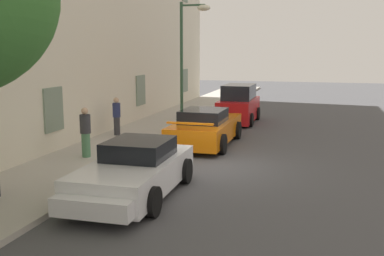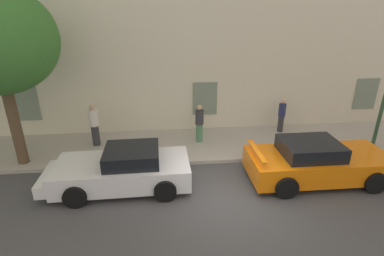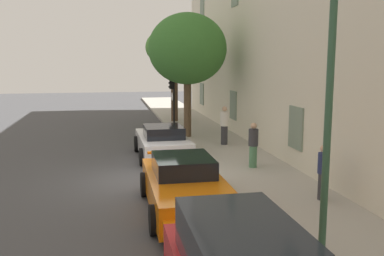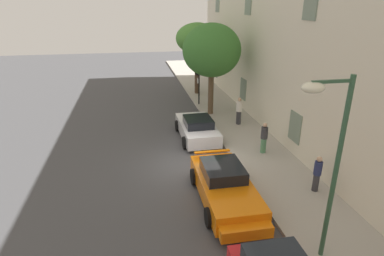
% 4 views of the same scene
% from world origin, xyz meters
% --- Properties ---
extents(ground_plane, '(80.00, 80.00, 0.00)m').
position_xyz_m(ground_plane, '(0.00, 0.00, 0.00)').
color(ground_plane, '#444447').
extents(sidewalk, '(60.00, 3.20, 0.14)m').
position_xyz_m(sidewalk, '(0.00, 3.78, 0.07)').
color(sidewalk, '#A8A399').
rests_on(sidewalk, ground).
extents(sportscar_red_lead, '(4.64, 2.16, 1.35)m').
position_xyz_m(sportscar_red_lead, '(-3.42, 1.01, 0.60)').
color(sportscar_red_lead, white).
rests_on(sportscar_red_lead, ground).
extents(sportscar_yellow_flank, '(5.08, 2.18, 1.41)m').
position_xyz_m(sportscar_yellow_flank, '(3.36, 0.81, 0.63)').
color(sportscar_yellow_flank, orange).
rests_on(sportscar_yellow_flank, ground).
extents(pedestrian_admiring, '(0.40, 0.40, 1.75)m').
position_xyz_m(pedestrian_admiring, '(-4.71, 4.04, 1.03)').
color(pedestrian_admiring, '#333338').
rests_on(pedestrian_admiring, sidewalk).
extents(pedestrian_strolling, '(0.37, 0.37, 1.55)m').
position_xyz_m(pedestrian_strolling, '(3.41, 4.64, 0.94)').
color(pedestrian_strolling, '#333338').
rests_on(pedestrian_strolling, sidewalk).
extents(pedestrian_bystander, '(0.45, 0.45, 1.63)m').
position_xyz_m(pedestrian_bystander, '(-0.42, 3.94, 0.97)').
color(pedestrian_bystander, '#4C7F59').
rests_on(pedestrian_bystander, sidewalk).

